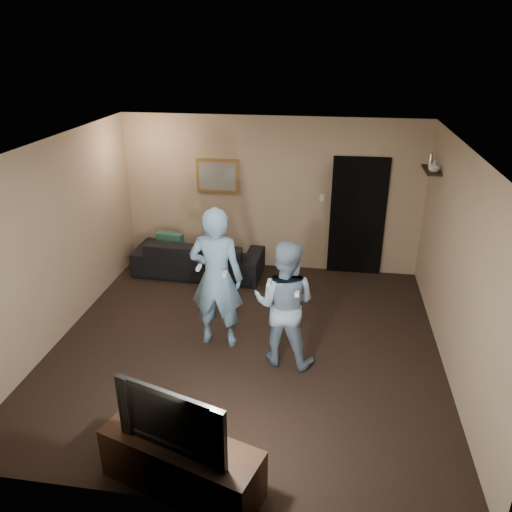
% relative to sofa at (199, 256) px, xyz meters
% --- Properties ---
extents(ground, '(5.00, 5.00, 0.00)m').
position_rel_sofa_xyz_m(ground, '(1.16, -2.00, -0.31)').
color(ground, black).
rests_on(ground, ground).
extents(ceiling, '(5.00, 5.00, 0.04)m').
position_rel_sofa_xyz_m(ceiling, '(1.16, -2.00, 2.29)').
color(ceiling, silver).
rests_on(ceiling, wall_back).
extents(wall_back, '(5.00, 0.04, 2.60)m').
position_rel_sofa_xyz_m(wall_back, '(1.16, 0.50, 0.99)').
color(wall_back, tan).
rests_on(wall_back, ground).
extents(wall_front, '(5.00, 0.04, 2.60)m').
position_rel_sofa_xyz_m(wall_front, '(1.16, -4.50, 0.99)').
color(wall_front, tan).
rests_on(wall_front, ground).
extents(wall_left, '(0.04, 5.00, 2.60)m').
position_rel_sofa_xyz_m(wall_left, '(-1.34, -2.00, 0.99)').
color(wall_left, tan).
rests_on(wall_left, ground).
extents(wall_right, '(0.04, 5.00, 2.60)m').
position_rel_sofa_xyz_m(wall_right, '(3.66, -2.00, 0.99)').
color(wall_right, tan).
rests_on(wall_right, ground).
extents(sofa, '(2.18, 0.92, 0.63)m').
position_rel_sofa_xyz_m(sofa, '(0.00, 0.00, 0.00)').
color(sofa, black).
rests_on(sofa, ground).
extents(throw_pillow, '(0.48, 0.23, 0.46)m').
position_rel_sofa_xyz_m(throw_pillow, '(-0.48, 0.00, 0.17)').
color(throw_pillow, '#174535').
rests_on(throw_pillow, sofa).
extents(painting_frame, '(0.72, 0.05, 0.57)m').
position_rel_sofa_xyz_m(painting_frame, '(0.26, 0.47, 1.29)').
color(painting_frame, olive).
rests_on(painting_frame, wall_back).
extents(painting_canvas, '(0.62, 0.01, 0.47)m').
position_rel_sofa_xyz_m(painting_canvas, '(0.26, 0.45, 1.29)').
color(painting_canvas, slate).
rests_on(painting_canvas, painting_frame).
extents(doorway, '(0.90, 0.06, 2.00)m').
position_rel_sofa_xyz_m(doorway, '(2.61, 0.47, 0.69)').
color(doorway, black).
rests_on(doorway, ground).
extents(light_switch, '(0.08, 0.02, 0.12)m').
position_rel_sofa_xyz_m(light_switch, '(2.01, 0.47, 0.99)').
color(light_switch, silver).
rests_on(light_switch, wall_back).
extents(wall_shelf, '(0.20, 0.60, 0.03)m').
position_rel_sofa_xyz_m(wall_shelf, '(3.55, -0.20, 1.68)').
color(wall_shelf, black).
rests_on(wall_shelf, wall_right).
extents(shelf_vase, '(0.20, 0.20, 0.16)m').
position_rel_sofa_xyz_m(shelf_vase, '(3.55, -0.36, 1.77)').
color(shelf_vase, '#B9BABF').
rests_on(shelf_vase, wall_shelf).
extents(shelf_figurine, '(0.06, 0.06, 0.18)m').
position_rel_sofa_xyz_m(shelf_figurine, '(3.55, -0.03, 1.78)').
color(shelf_figurine, silver).
rests_on(shelf_figurine, wall_shelf).
extents(tv_console, '(1.55, 0.90, 0.53)m').
position_rel_sofa_xyz_m(tv_console, '(0.98, -4.33, -0.06)').
color(tv_console, black).
rests_on(tv_console, ground).
extents(television, '(1.05, 0.46, 0.61)m').
position_rel_sofa_xyz_m(television, '(0.98, -4.33, 0.51)').
color(television, black).
rests_on(television, tv_console).
extents(wii_player_left, '(0.70, 0.53, 1.88)m').
position_rel_sofa_xyz_m(wii_player_left, '(0.79, -2.00, 0.63)').
color(wii_player_left, '#6F9DC1').
rests_on(wii_player_left, ground).
extents(wii_player_right, '(0.87, 0.72, 1.61)m').
position_rel_sofa_xyz_m(wii_player_right, '(1.68, -2.28, 0.49)').
color(wii_player_right, '#7E9CB7').
rests_on(wii_player_right, ground).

